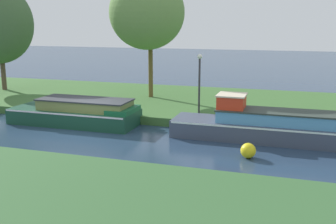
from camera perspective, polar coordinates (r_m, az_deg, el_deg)
The scene contains 8 objects.
ground_plane at distance 18.31m, azimuth -11.48°, elevation -2.82°, with size 120.00×120.00×0.00m, color #243851.
riverbank_far at distance 24.45m, azimuth -3.56°, elevation 1.72°, with size 72.00×10.00×0.40m, color #3A642E.
slate_barge at distance 17.10m, azimuth 15.69°, elevation -2.03°, with size 8.81×1.90×1.86m.
forest_narrowboat at distance 19.72m, azimuth -12.65°, elevation -0.10°, with size 6.22×2.17×1.26m.
willow_tree_centre at distance 23.49m, azimuth -3.04°, elevation 13.91°, with size 4.36×3.93×7.05m.
lamp_post at distance 19.67m, azimuth 4.49°, elevation 5.09°, with size 0.24×0.24×2.92m.
mooring_post_far at distance 18.26m, azimuth 16.06°, elevation -0.58°, with size 0.15×0.15×0.76m, color #49412E.
channel_buoy at distance 14.76m, azimuth 11.33°, elevation -5.40°, with size 0.56×0.56×0.56m, color yellow.
Camera 1 is at (8.71, -15.39, 4.74)m, focal length 42.88 mm.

